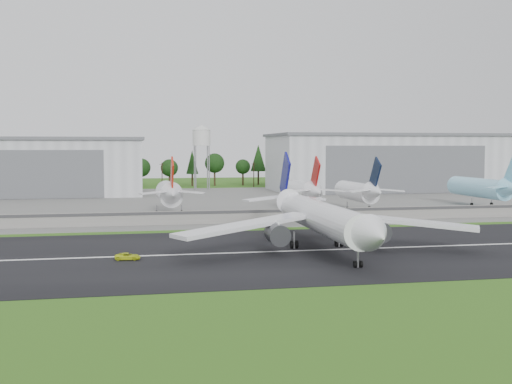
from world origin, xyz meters
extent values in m
plane|color=#245A15|center=(0.00, 0.00, 0.00)|extent=(600.00, 600.00, 0.00)
cube|color=black|center=(0.00, 10.00, 0.05)|extent=(320.00, 60.00, 0.10)
cube|color=white|center=(0.00, 10.00, 0.11)|extent=(220.00, 1.00, 0.02)
cube|color=slate|center=(0.00, 120.00, 0.05)|extent=(320.00, 150.00, 0.10)
cube|color=gray|center=(0.00, 55.00, 1.75)|extent=(240.00, 0.50, 3.50)
cube|color=#38383A|center=(0.00, 54.70, 3.00)|extent=(240.00, 0.12, 0.70)
cube|color=silver|center=(-80.00, 165.00, 11.00)|extent=(95.00, 42.00, 22.00)
cube|color=#595B60|center=(-80.00, 165.00, 22.60)|extent=(97.00, 44.00, 1.20)
cube|color=#595B60|center=(-80.00, 143.85, 9.24)|extent=(66.50, 0.30, 18.04)
cube|color=silver|center=(75.00, 165.00, 12.00)|extent=(100.00, 45.00, 24.00)
cube|color=#595B60|center=(75.00, 165.00, 24.60)|extent=(102.00, 47.00, 1.20)
cube|color=#595B60|center=(75.00, 142.35, 10.08)|extent=(70.00, 0.30, 19.68)
cylinder|color=#99999E|center=(-8.00, 182.00, 10.00)|extent=(0.50, 0.50, 20.00)
cylinder|color=#99999E|center=(-2.00, 188.00, 10.00)|extent=(0.50, 0.50, 20.00)
cylinder|color=silver|center=(-5.00, 185.00, 23.50)|extent=(8.00, 8.00, 7.00)
cone|color=silver|center=(-5.00, 185.00, 28.20)|extent=(8.40, 8.40, 2.40)
cylinder|color=white|center=(-2.86, 10.00, 6.20)|extent=(6.79, 44.12, 5.80)
cone|color=white|center=(-2.29, -14.99, 6.20)|extent=(5.93, 6.13, 5.80)
cone|color=white|center=(-3.46, 36.49, 7.40)|extent=(5.71, 9.12, 5.51)
cube|color=#0B0B6B|center=(-3.45, 35.99, 12.70)|extent=(0.72, 9.55, 11.13)
cube|color=white|center=(12.18, 8.34, 5.40)|extent=(27.09, 18.49, 2.65)
cylinder|color=#333338|center=(6.72, 6.72, 3.80)|extent=(3.92, 5.58, 3.80)
cube|color=white|center=(1.55, 36.11, 7.80)|extent=(9.55, 6.00, 0.98)
cube|color=white|center=(-17.81, 7.66, 5.40)|extent=(27.47, 17.49, 2.65)
cylinder|color=#333338|center=(-12.28, 6.29, 3.80)|extent=(3.92, 5.58, 3.80)
cube|color=white|center=(-8.45, 35.88, 7.80)|extent=(9.54, 5.65, 0.98)
cube|color=#99999E|center=(-2.77, 6.00, 1.70)|extent=(10.68, 30.22, 3.20)
cylinder|color=black|center=(-7.43, 12.90, 0.85)|extent=(0.43, 1.51, 1.50)
imported|color=#C9DB19|center=(-38.42, 6.45, 0.71)|extent=(4.57, 2.48, 1.22)
cylinder|color=silver|center=(-26.72, 80.00, 6.09)|extent=(6.18, 24.00, 6.18)
cone|color=silver|center=(-26.72, 64.50, 7.09)|extent=(5.87, 7.00, 5.87)
cube|color=#B71E0E|center=(-26.72, 65.00, 11.89)|extent=(0.45, 8.59, 10.02)
cylinder|color=#99999E|center=(-30.22, 78.00, 1.50)|extent=(0.32, 0.32, 3.00)
cylinder|color=#99999E|center=(-23.22, 78.00, 1.50)|extent=(0.32, 0.32, 3.00)
cylinder|color=black|center=(-30.22, 78.00, 0.80)|extent=(0.40, 1.40, 1.40)
cylinder|color=white|center=(12.37, 80.00, 6.06)|extent=(6.12, 24.00, 6.12)
cone|color=white|center=(12.37, 64.50, 7.06)|extent=(5.82, 7.00, 5.82)
cube|color=#A60D0C|center=(12.37, 65.00, 11.86)|extent=(0.45, 8.59, 10.02)
cylinder|color=#99999E|center=(8.87, 78.00, 1.50)|extent=(0.32, 0.32, 3.00)
cylinder|color=#99999E|center=(15.87, 78.00, 1.50)|extent=(0.32, 0.32, 3.00)
cylinder|color=black|center=(8.87, 78.00, 0.80)|extent=(0.40, 1.40, 1.40)
cylinder|color=white|center=(29.77, 80.00, 5.84)|extent=(5.67, 24.00, 5.67)
cone|color=white|center=(29.77, 64.50, 6.84)|extent=(5.39, 7.00, 5.39)
cube|color=black|center=(29.77, 65.00, 11.64)|extent=(0.45, 8.59, 10.02)
cylinder|color=#99999E|center=(26.27, 78.00, 1.50)|extent=(0.32, 0.32, 3.00)
cylinder|color=#99999E|center=(33.27, 78.00, 1.50)|extent=(0.32, 0.32, 3.00)
cylinder|color=black|center=(26.27, 78.00, 0.80)|extent=(0.40, 1.40, 1.40)
cylinder|color=#8FDAF8|center=(73.55, 85.00, 6.15)|extent=(6.31, 30.00, 6.31)
cone|color=#8FDAF8|center=(73.55, 66.50, 7.15)|extent=(5.99, 7.00, 5.99)
cube|color=#73CDED|center=(73.55, 67.00, 11.95)|extent=(0.45, 8.59, 10.02)
cylinder|color=#99999E|center=(70.05, 83.00, 1.50)|extent=(0.32, 0.32, 3.00)
cylinder|color=#99999E|center=(77.05, 83.00, 1.50)|extent=(0.32, 0.32, 3.00)
cylinder|color=black|center=(70.05, 83.00, 0.80)|extent=(0.40, 1.40, 1.40)
camera|label=1|loc=(-38.46, -103.81, 19.26)|focal=45.00mm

